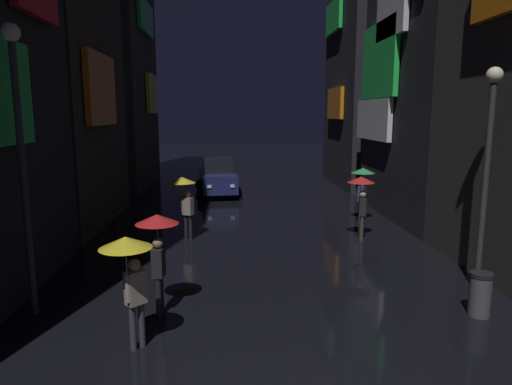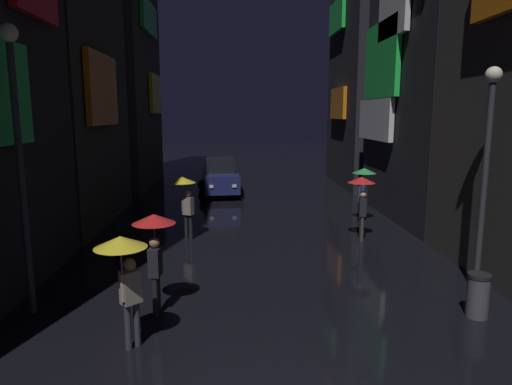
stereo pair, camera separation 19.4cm
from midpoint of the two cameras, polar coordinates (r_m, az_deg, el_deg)
building_right_mid at (r=19.75m, az=22.02°, el=15.08°), size 4.25×7.40×12.41m
building_right_far at (r=28.37m, az=14.36°, el=19.80°), size 4.25×7.03×18.45m
pedestrian_foreground_left_yellow at (r=15.26m, az=-9.38°, el=0.26°), size 0.90×0.90×2.12m
pedestrian_midstreet_centre_yellow at (r=8.23m, az=-16.25°, el=-8.25°), size 0.90×0.90×2.12m
pedestrian_midstreet_left_red at (r=9.69m, az=-12.76°, el=-5.36°), size 0.90×0.90×2.12m
pedestrian_near_crossing_green at (r=17.94m, az=12.88°, el=1.56°), size 0.90×0.90×2.12m
pedestrian_far_right_red at (r=15.43m, az=12.69°, el=0.26°), size 0.90×0.90×2.12m
bicycle_parked_at_storefront at (r=15.66m, az=-17.53°, el=-4.62°), size 0.55×1.77×0.96m
car_distant at (r=23.74m, az=-5.05°, el=1.93°), size 2.52×4.27×1.92m
streetlamp_right_near at (r=11.62m, az=26.57°, el=4.37°), size 0.36×0.36×5.19m
streetlamp_left_near at (r=10.22m, az=-27.89°, el=5.74°), size 0.36×0.36×5.87m
trash_bin at (r=10.72m, az=25.74°, el=-11.37°), size 0.46×0.46×0.93m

